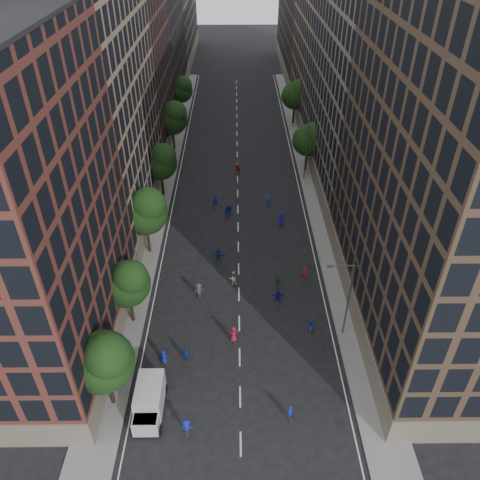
{
  "coord_description": "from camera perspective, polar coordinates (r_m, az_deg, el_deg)",
  "views": [
    {
      "loc": [
        -0.26,
        -21.12,
        36.09
      ],
      "look_at": [
        0.2,
        25.7,
        2.0
      ],
      "focal_mm": 35.0,
      "sensor_mm": 36.0,
      "label": 1
    }
  ],
  "objects": [
    {
      "name": "bldg_left_c",
      "position": [
        84.25,
        -14.26,
        19.84
      ],
      "size": [
        14.0,
        20.0,
        28.0
      ],
      "primitive_type": "cube",
      "color": "#5C2B23",
      "rests_on": "ground"
    },
    {
      "name": "skater_12",
      "position": [
        63.93,
        5.05,
        2.49
      ],
      "size": [
        0.87,
        0.57,
        1.77
      ],
      "primitive_type": "imported",
      "rotation": [
        0.0,
        0.0,
        3.14
      ],
      "color": "#1613A0",
      "rests_on": "ground"
    },
    {
      "name": "skater_1",
      "position": [
        42.61,
        6.11,
        -20.2
      ],
      "size": [
        0.68,
        0.58,
        1.59
      ],
      "primitive_type": "imported",
      "rotation": [
        0.0,
        0.0,
        3.55
      ],
      "color": "#1426A9",
      "rests_on": "ground"
    },
    {
      "name": "skater_6",
      "position": [
        47.65,
        -0.78,
        -11.45
      ],
      "size": [
        1.08,
        0.87,
        1.91
      ],
      "primitive_type": "imported",
      "rotation": [
        0.0,
        0.0,
        3.46
      ],
      "color": "maroon",
      "rests_on": "ground"
    },
    {
      "name": "skater_13",
      "position": [
        67.9,
        -3.09,
        4.8
      ],
      "size": [
        0.69,
        0.47,
        1.83
      ],
      "primitive_type": "imported",
      "rotation": [
        0.0,
        0.0,
        3.19
      ],
      "color": "#11118D",
      "rests_on": "ground"
    },
    {
      "name": "bldg_left_d",
      "position": [
        106.72,
        -11.75,
        24.55
      ],
      "size": [
        14.0,
        28.0,
        32.0
      ],
      "primitive_type": "cube",
      "color": "#302520",
      "rests_on": "ground"
    },
    {
      "name": "bldg_left_b",
      "position": [
        62.17,
        -18.87,
        16.34
      ],
      "size": [
        14.0,
        26.0,
        34.0
      ],
      "primitive_type": "cube",
      "color": "#89725A",
      "rests_on": "ground"
    },
    {
      "name": "skater_16",
      "position": [
        66.0,
        -1.25,
        3.7
      ],
      "size": [
        0.98,
        0.6,
        1.56
      ],
      "primitive_type": "imported",
      "rotation": [
        0.0,
        0.0,
        2.89
      ],
      "color": "#162BB9",
      "rests_on": "ground"
    },
    {
      "name": "tree_left_1",
      "position": [
        47.66,
        -13.53,
        -5.01
      ],
      "size": [
        4.8,
        4.8,
        8.21
      ],
      "color": "black",
      "rests_on": "ground"
    },
    {
      "name": "bldg_right_b",
      "position": [
        70.68,
        16.14,
        18.65
      ],
      "size": [
        14.0,
        28.0,
        33.0
      ],
      "primitive_type": "cube",
      "color": "#6E645A",
      "rests_on": "ground"
    },
    {
      "name": "tree_left_0",
      "position": [
        40.58,
        -16.2,
        -13.87
      ],
      "size": [
        5.2,
        5.2,
        8.83
      ],
      "color": "black",
      "rests_on": "ground"
    },
    {
      "name": "tree_right_b",
      "position": [
        94.65,
        6.84,
        17.25
      ],
      "size": [
        5.2,
        5.2,
        8.83
      ],
      "color": "black",
      "rests_on": "ground"
    },
    {
      "name": "cargo_van",
      "position": [
        42.96,
        -11.02,
        -18.73
      ],
      "size": [
        2.41,
        5.13,
        2.72
      ],
      "rotation": [
        0.0,
        0.0,
        -0.0
      ],
      "color": "silver",
      "rests_on": "ground"
    },
    {
      "name": "bldg_right_d",
      "position": [
        128.34,
        9.0,
        26.22
      ],
      "size": [
        14.0,
        40.0,
        30.0
      ],
      "primitive_type": "cube",
      "color": "#493727",
      "rests_on": "ground"
    },
    {
      "name": "bldg_right_c",
      "position": [
        95.93,
        12.1,
        24.18
      ],
      "size": [
        14.0,
        26.0,
        35.0
      ],
      "primitive_type": "cube",
      "color": "#89725A",
      "rests_on": "ground"
    },
    {
      "name": "skater_10",
      "position": [
        53.86,
        4.7,
        -5.1
      ],
      "size": [
        0.95,
        0.66,
        1.5
      ],
      "primitive_type": "imported",
      "rotation": [
        0.0,
        0.0,
        3.51
      ],
      "color": "#1E6536",
      "rests_on": "ground"
    },
    {
      "name": "tree_right_a",
      "position": [
        76.29,
        8.45,
        12.13
      ],
      "size": [
        5.0,
        5.0,
        8.39
      ],
      "color": "black",
      "rests_on": "ground"
    },
    {
      "name": "streetlamp_near",
      "position": [
        46.54,
        12.88,
        -6.72
      ],
      "size": [
        2.64,
        0.22,
        9.06
      ],
      "color": "#595B60",
      "rests_on": "ground"
    },
    {
      "name": "skater_3",
      "position": [
        41.81,
        -6.5,
        -21.75
      ],
      "size": [
        1.11,
        0.65,
        1.7
      ],
      "primitive_type": "imported",
      "rotation": [
        0.0,
        0.0,
        3.12
      ],
      "color": "#1523AD",
      "rests_on": "ground"
    },
    {
      "name": "skater_5",
      "position": [
        51.96,
        4.61,
        -6.89
      ],
      "size": [
        1.48,
        0.53,
        1.57
      ],
      "primitive_type": "imported",
      "rotation": [
        0.0,
        0.0,
        3.1
      ],
      "color": "#141191",
      "rests_on": "ground"
    },
    {
      "name": "bldg_left_e",
      "position": [
        140.31,
        -9.19,
        26.19
      ],
      "size": [
        14.0,
        40.0,
        26.0
      ],
      "primitive_type": "cube",
      "color": "#6E645A",
      "rests_on": "ground"
    },
    {
      "name": "skater_0",
      "position": [
        46.5,
        -9.27,
        -13.93
      ],
      "size": [
        0.95,
        0.8,
        1.65
      ],
      "primitive_type": "imported",
      "rotation": [
        0.0,
        0.0,
        2.74
      ],
      "color": "#1424A6",
      "rests_on": "ground"
    },
    {
      "name": "skater_15",
      "position": [
        68.45,
        3.38,
        4.94
      ],
      "size": [
        1.15,
        0.89,
        1.57
      ],
      "primitive_type": "imported",
      "rotation": [
        0.0,
        0.0,
        3.48
      ],
      "color": "navy",
      "rests_on": "ground"
    },
    {
      "name": "skater_2",
      "position": [
        49.15,
        8.57,
        -10.4
      ],
      "size": [
        0.9,
        0.79,
        1.57
      ],
      "primitive_type": "imported",
      "rotation": [
        0.0,
        0.0,
        2.85
      ],
      "color": "#173CBD",
      "rests_on": "ground"
    },
    {
      "name": "bldg_right_a",
      "position": [
        44.75,
        25.3,
        8.67
      ],
      "size": [
        14.0,
        30.0,
        36.0
      ],
      "primitive_type": "cube",
      "color": "#493727",
      "rests_on": "ground"
    },
    {
      "name": "skater_17",
      "position": [
        76.74,
        -0.23,
        8.68
      ],
      "size": [
        1.51,
        0.57,
        1.6
      ],
      "primitive_type": "imported",
      "rotation": [
        0.0,
        0.0,
        3.08
      ],
      "color": "maroon",
      "rests_on": "ground"
    },
    {
      "name": "sidewalk_right",
      "position": [
        78.46,
        8.58,
        8.31
      ],
      "size": [
        4.0,
        105.0,
        0.15
      ],
      "primitive_type": "cube",
      "color": "slate",
      "rests_on": "ground"
    },
    {
      "name": "ground",
      "position": [
        70.98,
        -0.28,
        5.5
      ],
      "size": [
        240.0,
        240.0,
        0.0
      ],
      "primitive_type": "plane",
      "color": "black",
      "rests_on": "ground"
    },
    {
      "name": "tree_left_4",
      "position": [
        83.29,
        -8.2,
        14.59
      ],
      "size": [
        5.4,
        5.4,
        9.08
      ],
      "color": "black",
      "rests_on": "ground"
    },
    {
      "name": "skater_14",
      "position": [
        65.36,
        -1.62,
        3.4
      ],
      "size": [
        0.95,
        0.82,
        1.67
      ],
      "primitive_type": "imported",
      "rotation": [
        0.0,
        0.0,
        2.88
      ],
      "color": "#1522B2",
      "rests_on": "ground"
    },
    {
      "name": "skater_8",
      "position": [
        53.87,
        -0.84,
        -4.71
      ],
      "size": [
        1.03,
        0.88,
        1.84
      ],
      "primitive_type": "imported",
      "rotation": [
        0.0,
        0.0,
        3.38
      ],
      "color": "silver",
      "rests_on": "ground"
    },
    {
      "name": "streetlamp_far",
      "position": [
        73.76,
        7.92,
        10.92
      ],
      "size": [
        2.64,
        0.22,
        9.06
      ],
      "color": "#595B60",
      "rests_on": "ground"
    },
    {
      "name": "tree_left_3",
      "position": [
        68.92,
        -9.62,
        9.48
      ],
      "size": [
        5.0,
        5.0,
        8.58
      ],
      "color": "black",
      "rests_on": "ground"
    },
    {
      "name": "tree_left_2",
      "position": [
        56.6,
        -11.43,
        3.58
      ],
      "size": [
        5.6,
        5.6,
        9.45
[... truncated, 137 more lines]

